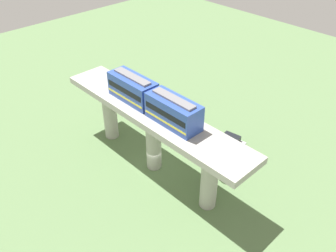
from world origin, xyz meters
name	(u,v)px	position (x,y,z in m)	size (l,w,h in m)	color
ground_plane	(154,166)	(0.00, 0.00, 0.00)	(120.00, 120.00, 0.00)	#5B7A4C
viaduct	(153,126)	(0.00, 0.00, 6.33)	(5.20, 28.00, 8.50)	#A8A59E
train	(152,99)	(0.00, -0.04, 10.03)	(2.64, 13.55, 3.24)	#2D4CA5
parked_car_silver	(230,142)	(-10.33, 4.11, 0.74)	(2.45, 4.43, 1.76)	#B2B5BA
parked_car_white	(146,117)	(-6.01, -8.54, 0.74)	(2.06, 4.31, 1.76)	white
tree_near_viaduct	(221,149)	(-5.00, 6.64, 3.87)	(2.77, 2.77, 5.30)	brown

